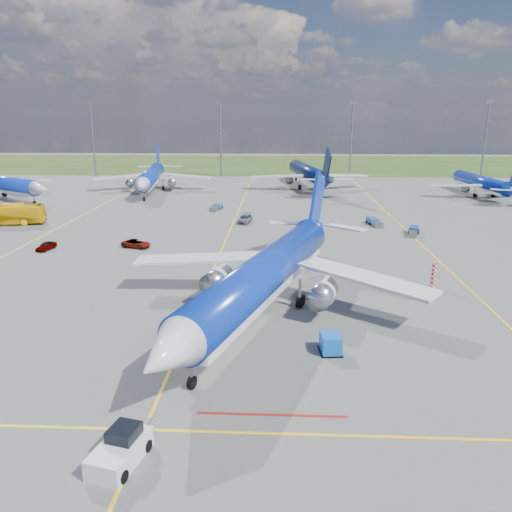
{
  "coord_description": "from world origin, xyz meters",
  "views": [
    {
      "loc": [
        8.32,
        -46.82,
        19.26
      ],
      "look_at": [
        5.83,
        6.12,
        4.0
      ],
      "focal_mm": 35.0,
      "sensor_mm": 36.0,
      "label": 1
    }
  ],
  "objects_px": {
    "bg_jet_n": "(307,188)",
    "apron_bus": "(5,214)",
    "bg_jet_nw": "(1,199)",
    "uld_container": "(331,343)",
    "service_car_b": "(136,244)",
    "baggage_tug_e": "(374,222)",
    "bg_jet_nnw": "(152,192)",
    "main_airliner": "(265,313)",
    "pushback_tug": "(121,449)",
    "service_car_a": "(46,246)",
    "bg_jet_ne": "(479,196)",
    "service_car_c": "(245,219)",
    "baggage_tug_w": "(414,231)",
    "warning_post": "(434,275)",
    "baggage_tug_c": "(216,207)"
  },
  "relations": [
    {
      "from": "service_car_a",
      "to": "baggage_tug_c",
      "type": "distance_m",
      "value": 38.56
    },
    {
      "from": "baggage_tug_c",
      "to": "service_car_c",
      "type": "bearing_deg",
      "value": -50.69
    },
    {
      "from": "bg_jet_ne",
      "to": "uld_container",
      "type": "xyz_separation_m",
      "value": [
        -43.79,
        -83.82,
        0.8
      ]
    },
    {
      "from": "bg_jet_nw",
      "to": "pushback_tug",
      "type": "relative_size",
      "value": 6.73
    },
    {
      "from": "apron_bus",
      "to": "service_car_a",
      "type": "relative_size",
      "value": 3.72
    },
    {
      "from": "pushback_tug",
      "to": "baggage_tug_w",
      "type": "bearing_deg",
      "value": 75.34
    },
    {
      "from": "pushback_tug",
      "to": "uld_container",
      "type": "relative_size",
      "value": 2.92
    },
    {
      "from": "bg_jet_nw",
      "to": "uld_container",
      "type": "bearing_deg",
      "value": -106.11
    },
    {
      "from": "bg_jet_ne",
      "to": "bg_jet_nw",
      "type": "bearing_deg",
      "value": 0.64
    },
    {
      "from": "bg_jet_nw",
      "to": "baggage_tug_e",
      "type": "bearing_deg",
      "value": -75.64
    },
    {
      "from": "service_car_c",
      "to": "service_car_b",
      "type": "bearing_deg",
      "value": -120.35
    },
    {
      "from": "main_airliner",
      "to": "baggage_tug_e",
      "type": "xyz_separation_m",
      "value": [
        18.24,
        41.49,
        0.54
      ]
    },
    {
      "from": "service_car_a",
      "to": "baggage_tug_e",
      "type": "bearing_deg",
      "value": 31.97
    },
    {
      "from": "bg_jet_nnw",
      "to": "bg_jet_nw",
      "type": "bearing_deg",
      "value": -165.81
    },
    {
      "from": "service_car_b",
      "to": "service_car_c",
      "type": "bearing_deg",
      "value": -20.88
    },
    {
      "from": "service_car_c",
      "to": "baggage_tug_w",
      "type": "height_order",
      "value": "service_car_c"
    },
    {
      "from": "bg_jet_nnw",
      "to": "bg_jet_n",
      "type": "bearing_deg",
      "value": 6.0
    },
    {
      "from": "bg_jet_nw",
      "to": "baggage_tug_c",
      "type": "xyz_separation_m",
      "value": [
        51.52,
        -10.75,
        0.52
      ]
    },
    {
      "from": "uld_container",
      "to": "service_car_c",
      "type": "bearing_deg",
      "value": 96.07
    },
    {
      "from": "service_car_c",
      "to": "baggage_tug_c",
      "type": "relative_size",
      "value": 0.98
    },
    {
      "from": "uld_container",
      "to": "main_airliner",
      "type": "bearing_deg",
      "value": 119.45
    },
    {
      "from": "service_car_a",
      "to": "baggage_tug_w",
      "type": "height_order",
      "value": "service_car_a"
    },
    {
      "from": "baggage_tug_c",
      "to": "service_car_a",
      "type": "bearing_deg",
      "value": -112.26
    },
    {
      "from": "bg_jet_n",
      "to": "baggage_tug_c",
      "type": "bearing_deg",
      "value": 47.94
    },
    {
      "from": "bg_jet_nnw",
      "to": "uld_container",
      "type": "relative_size",
      "value": 21.15
    },
    {
      "from": "bg_jet_nnw",
      "to": "apron_bus",
      "type": "height_order",
      "value": "bg_jet_nnw"
    },
    {
      "from": "main_airliner",
      "to": "uld_container",
      "type": "height_order",
      "value": "main_airliner"
    },
    {
      "from": "pushback_tug",
      "to": "bg_jet_nw",
      "type": "bearing_deg",
      "value": 136.2
    },
    {
      "from": "uld_container",
      "to": "service_car_b",
      "type": "xyz_separation_m",
      "value": [
        -25.54,
        32.48,
        -0.19
      ]
    },
    {
      "from": "pushback_tug",
      "to": "bg_jet_nnw",
      "type": "bearing_deg",
      "value": 117.0
    },
    {
      "from": "baggage_tug_w",
      "to": "baggage_tug_e",
      "type": "xyz_separation_m",
      "value": [
        -5.19,
        6.85,
        0.01
      ]
    },
    {
      "from": "warning_post",
      "to": "apron_bus",
      "type": "distance_m",
      "value": 73.02
    },
    {
      "from": "bg_jet_nw",
      "to": "bg_jet_n",
      "type": "bearing_deg",
      "value": -42.21
    },
    {
      "from": "bg_jet_n",
      "to": "apron_bus",
      "type": "height_order",
      "value": "bg_jet_n"
    },
    {
      "from": "main_airliner",
      "to": "service_car_a",
      "type": "relative_size",
      "value": 12.6
    },
    {
      "from": "pushback_tug",
      "to": "baggage_tug_e",
      "type": "relative_size",
      "value": 1.1
    },
    {
      "from": "main_airliner",
      "to": "baggage_tug_w",
      "type": "distance_m",
      "value": 41.82
    },
    {
      "from": "bg_jet_n",
      "to": "service_car_a",
      "type": "distance_m",
      "value": 77.08
    },
    {
      "from": "apron_bus",
      "to": "bg_jet_ne",
      "type": "bearing_deg",
      "value": -78.76
    },
    {
      "from": "main_airliner",
      "to": "apron_bus",
      "type": "xyz_separation_m",
      "value": [
        -47.45,
        38.92,
        1.87
      ]
    },
    {
      "from": "baggage_tug_e",
      "to": "baggage_tug_c",
      "type": "bearing_deg",
      "value": 146.98
    },
    {
      "from": "baggage_tug_w",
      "to": "main_airliner",
      "type": "bearing_deg",
      "value": -107.19
    },
    {
      "from": "bg_jet_n",
      "to": "service_car_b",
      "type": "relative_size",
      "value": 9.99
    },
    {
      "from": "service_car_c",
      "to": "baggage_tug_w",
      "type": "distance_m",
      "value": 29.38
    },
    {
      "from": "bg_jet_nnw",
      "to": "bg_jet_n",
      "type": "relative_size",
      "value": 0.97
    },
    {
      "from": "service_car_b",
      "to": "baggage_tug_e",
      "type": "bearing_deg",
      "value": -47.19
    },
    {
      "from": "uld_container",
      "to": "baggage_tug_c",
      "type": "distance_m",
      "value": 65.25
    },
    {
      "from": "service_car_a",
      "to": "service_car_b",
      "type": "distance_m",
      "value": 12.86
    },
    {
      "from": "bg_jet_ne",
      "to": "baggage_tug_w",
      "type": "distance_m",
      "value": 48.65
    },
    {
      "from": "apron_bus",
      "to": "service_car_c",
      "type": "height_order",
      "value": "apron_bus"
    }
  ]
}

